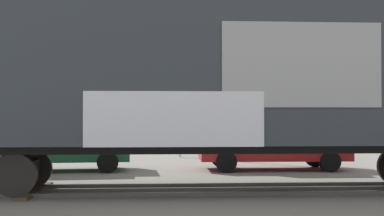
{
  "coord_description": "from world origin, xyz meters",
  "views": [
    {
      "loc": [
        -1.76,
        -11.57,
        1.69
      ],
      "look_at": [
        -0.86,
        2.12,
        1.92
      ],
      "focal_mm": 47.79,
      "sensor_mm": 36.0,
      "label": 1
    }
  ],
  "objects_px": {
    "flagpole": "(174,46)",
    "parked_car_red": "(271,142)",
    "freight_car": "(221,78)",
    "parked_car_green": "(61,143)"
  },
  "relations": [
    {
      "from": "freight_car",
      "to": "parked_car_green",
      "type": "xyz_separation_m",
      "value": [
        -4.47,
        4.56,
        -1.69
      ]
    },
    {
      "from": "freight_car",
      "to": "flagpole",
      "type": "distance_m",
      "value": 10.06
    },
    {
      "from": "freight_car",
      "to": "parked_car_green",
      "type": "height_order",
      "value": "freight_car"
    },
    {
      "from": "freight_car",
      "to": "parked_car_red",
      "type": "height_order",
      "value": "freight_car"
    },
    {
      "from": "parked_car_green",
      "to": "parked_car_red",
      "type": "distance_m",
      "value": 6.63
    },
    {
      "from": "flagpole",
      "to": "parked_car_red",
      "type": "xyz_separation_m",
      "value": [
        2.95,
        -5.3,
        -3.78
      ]
    },
    {
      "from": "freight_car",
      "to": "flagpole",
      "type": "height_order",
      "value": "flagpole"
    },
    {
      "from": "flagpole",
      "to": "parked_car_red",
      "type": "bearing_deg",
      "value": -60.93
    },
    {
      "from": "parked_car_green",
      "to": "freight_car",
      "type": "bearing_deg",
      "value": -45.55
    },
    {
      "from": "parked_car_red",
      "to": "flagpole",
      "type": "bearing_deg",
      "value": 119.07
    }
  ]
}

